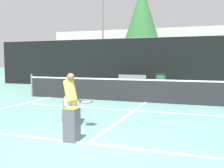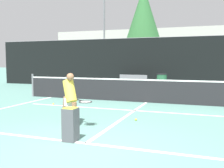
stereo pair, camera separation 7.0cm
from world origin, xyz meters
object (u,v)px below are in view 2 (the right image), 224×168
Objects in this scene: player_practicing at (70,97)px; trash_bin at (162,82)px; ball_hopper at (71,124)px; courtside_bench at (133,81)px.

trash_bin is (0.98, 8.75, -0.26)m from player_practicing.
ball_hopper is 9.98m from trash_bin.
courtside_bench is at bearing 170.49° from trash_bin.
ball_hopper is 0.73× the size of trash_bin.
player_practicing is at bearing -96.36° from trash_bin.
ball_hopper is at bearing -23.76° from player_practicing.
ball_hopper is (0.69, -1.23, -0.37)m from player_practicing.
player_practicing is 0.78× the size of courtside_bench.
courtside_bench is 1.81m from trash_bin.
courtside_bench is at bearing 132.09° from player_practicing.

